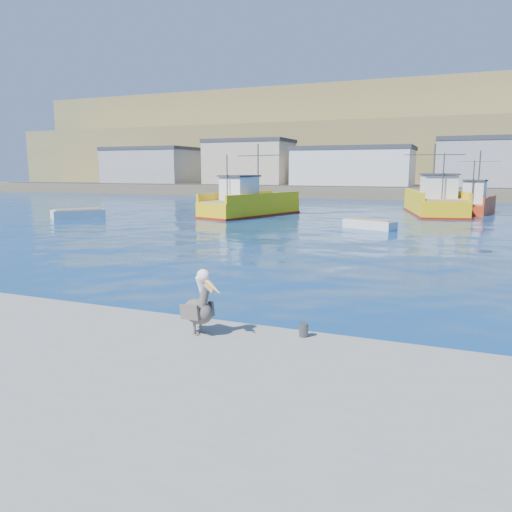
{
  "coord_description": "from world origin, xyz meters",
  "views": [
    {
      "loc": [
        5.96,
        -13.41,
        4.08
      ],
      "look_at": [
        -0.46,
        2.34,
        1.13
      ],
      "focal_mm": 35.0,
      "sensor_mm": 36.0,
      "label": 1
    }
  ],
  "objects_px": {
    "skiff_left": "(78,214)",
    "pelican": "(199,306)",
    "boat_orange": "(475,203)",
    "skiff_mid": "(369,225)",
    "trawler_yellow_b": "(435,203)",
    "trawler_yellow_a": "(249,205)"
  },
  "relations": [
    {
      "from": "skiff_left",
      "to": "pelican",
      "type": "relative_size",
      "value": 2.94
    },
    {
      "from": "boat_orange",
      "to": "pelican",
      "type": "bearing_deg",
      "value": -98.7
    },
    {
      "from": "skiff_mid",
      "to": "boat_orange",
      "type": "bearing_deg",
      "value": 66.79
    },
    {
      "from": "boat_orange",
      "to": "skiff_left",
      "type": "xyz_separation_m",
      "value": [
        -31.81,
        -17.91,
        -0.67
      ]
    },
    {
      "from": "trawler_yellow_b",
      "to": "skiff_mid",
      "type": "distance_m",
      "value": 14.56
    },
    {
      "from": "trawler_yellow_a",
      "to": "skiff_mid",
      "type": "height_order",
      "value": "trawler_yellow_a"
    },
    {
      "from": "skiff_mid",
      "to": "pelican",
      "type": "bearing_deg",
      "value": -88.65
    },
    {
      "from": "trawler_yellow_a",
      "to": "boat_orange",
      "type": "bearing_deg",
      "value": 29.3
    },
    {
      "from": "boat_orange",
      "to": "pelican",
      "type": "distance_m",
      "value": 43.11
    },
    {
      "from": "pelican",
      "to": "trawler_yellow_b",
      "type": "bearing_deg",
      "value": 85.72
    },
    {
      "from": "boat_orange",
      "to": "skiff_mid",
      "type": "height_order",
      "value": "boat_orange"
    },
    {
      "from": "trawler_yellow_b",
      "to": "skiff_left",
      "type": "bearing_deg",
      "value": -151.53
    },
    {
      "from": "boat_orange",
      "to": "skiff_mid",
      "type": "bearing_deg",
      "value": -113.21
    },
    {
      "from": "trawler_yellow_b",
      "to": "boat_orange",
      "type": "height_order",
      "value": "trawler_yellow_b"
    },
    {
      "from": "trawler_yellow_b",
      "to": "skiff_mid",
      "type": "relative_size",
      "value": 3.17
    },
    {
      "from": "pelican",
      "to": "skiff_left",
      "type": "bearing_deg",
      "value": 135.67
    },
    {
      "from": "boat_orange",
      "to": "skiff_mid",
      "type": "xyz_separation_m",
      "value": [
        -7.14,
        -16.65,
        -0.71
      ]
    },
    {
      "from": "trawler_yellow_a",
      "to": "skiff_mid",
      "type": "relative_size",
      "value": 2.88
    },
    {
      "from": "trawler_yellow_a",
      "to": "pelican",
      "type": "bearing_deg",
      "value": -68.85
    },
    {
      "from": "trawler_yellow_b",
      "to": "skiff_mid",
      "type": "height_order",
      "value": "trawler_yellow_b"
    },
    {
      "from": "skiff_mid",
      "to": "trawler_yellow_b",
      "type": "bearing_deg",
      "value": 75.61
    },
    {
      "from": "trawler_yellow_a",
      "to": "skiff_left",
      "type": "height_order",
      "value": "trawler_yellow_a"
    }
  ]
}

